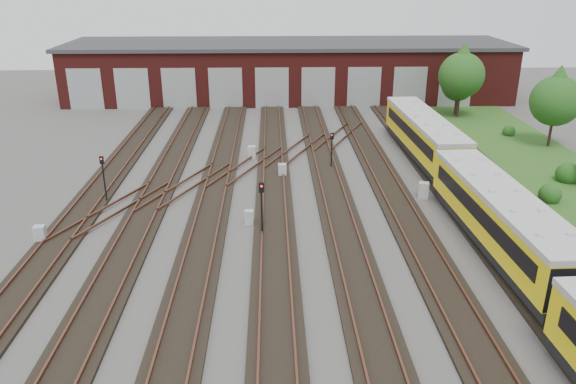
{
  "coord_description": "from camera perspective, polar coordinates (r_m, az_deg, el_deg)",
  "views": [
    {
      "loc": [
        -2.12,
        -26.53,
        14.17
      ],
      "look_at": [
        -1.18,
        4.04,
        2.0
      ],
      "focal_mm": 35.0,
      "sensor_mm": 36.0,
      "label": 1
    }
  ],
  "objects": [
    {
      "name": "ground",
      "position": [
        30.15,
        2.49,
        -6.36
      ],
      "size": [
        120.0,
        120.0,
        0.0
      ],
      "primitive_type": "plane",
      "color": "#464341",
      "rests_on": "ground"
    },
    {
      "name": "track_network",
      "position": [
        30.61,
        2.1,
        -5.67
      ],
      "size": [
        30.4,
        70.0,
        0.33
      ],
      "color": "black",
      "rests_on": "ground"
    },
    {
      "name": "maintenance_shed",
      "position": [
        67.43,
        0.06,
        12.35
      ],
      "size": [
        51.0,
        12.5,
        6.35
      ],
      "color": "#511614",
      "rests_on": "ground"
    },
    {
      "name": "grass_verge",
      "position": [
        44.5,
        26.7,
        0.77
      ],
      "size": [
        8.0,
        55.0,
        0.05
      ],
      "primitive_type": "cube",
      "color": "#27511B",
      "rests_on": "ground"
    },
    {
      "name": "metro_train",
      "position": [
        31.83,
        20.8,
        -2.48
      ],
      "size": [
        3.15,
        46.88,
        3.06
      ],
      "rotation": [
        0.0,
        0.0,
        0.03
      ],
      "color": "black",
      "rests_on": "ground"
    },
    {
      "name": "signal_mast_0",
      "position": [
        37.72,
        -18.25,
        1.8
      ],
      "size": [
        0.26,
        0.24,
        3.18
      ],
      "rotation": [
        0.0,
        0.0,
        0.09
      ],
      "color": "black",
      "rests_on": "ground"
    },
    {
      "name": "signal_mast_1",
      "position": [
        31.29,
        -2.7,
        -1.02
      ],
      "size": [
        0.3,
        0.28,
        3.25
      ],
      "rotation": [
        0.0,
        0.0,
        0.12
      ],
      "color": "black",
      "rests_on": "ground"
    },
    {
      "name": "signal_mast_2",
      "position": [
        42.4,
        4.47,
        4.7
      ],
      "size": [
        0.29,
        0.27,
        2.82
      ],
      "rotation": [
        0.0,
        0.0,
        -0.39
      ],
      "color": "black",
      "rests_on": "ground"
    },
    {
      "name": "signal_mast_3",
      "position": [
        34.3,
        18.01,
        -0.69
      ],
      "size": [
        0.25,
        0.24,
        2.68
      ],
      "rotation": [
        0.0,
        0.0,
        0.27
      ],
      "color": "black",
      "rests_on": "ground"
    },
    {
      "name": "relay_cabinet_0",
      "position": [
        34.04,
        -23.87,
        -3.96
      ],
      "size": [
        0.63,
        0.54,
        1.01
      ],
      "primitive_type": "cube",
      "rotation": [
        0.0,
        0.0,
        0.06
      ],
      "color": "#ADAFB2",
      "rests_on": "ground"
    },
    {
      "name": "relay_cabinet_1",
      "position": [
        45.06,
        -3.69,
        4.03
      ],
      "size": [
        0.67,
        0.57,
        1.04
      ],
      "primitive_type": "cube",
      "rotation": [
        0.0,
        0.0,
        -0.08
      ],
      "color": "#ADAFB2",
      "rests_on": "ground"
    },
    {
      "name": "relay_cabinet_2",
      "position": [
        33.5,
        -3.97,
        -2.56
      ],
      "size": [
        0.52,
        0.44,
        0.86
      ],
      "primitive_type": "cube",
      "rotation": [
        0.0,
        0.0,
        -0.01
      ],
      "color": "#ADAFB2",
      "rests_on": "ground"
    },
    {
      "name": "relay_cabinet_3",
      "position": [
        41.0,
        -0.58,
        2.21
      ],
      "size": [
        0.6,
        0.51,
        0.98
      ],
      "primitive_type": "cube",
      "rotation": [
        0.0,
        0.0,
        0.04
      ],
      "color": "#ADAFB2",
      "rests_on": "ground"
    },
    {
      "name": "relay_cabinet_4",
      "position": [
        38.21,
        13.59,
        0.17
      ],
      "size": [
        0.76,
        0.68,
        1.09
      ],
      "primitive_type": "cube",
      "rotation": [
        0.0,
        0.0,
        -0.24
      ],
      "color": "#ADAFB2",
      "rests_on": "ground"
    },
    {
      "name": "tree_0",
      "position": [
        59.79,
        17.27,
        11.77
      ],
      "size": [
        4.54,
        4.54,
        7.52
      ],
      "color": "black",
      "rests_on": "ground"
    },
    {
      "name": "tree_1",
      "position": [
        60.94,
        16.93,
        10.77
      ],
      "size": [
        3.36,
        3.36,
        5.56
      ],
      "color": "black",
      "rests_on": "ground"
    },
    {
      "name": "tree_2",
      "position": [
        52.22,
        25.65,
        8.89
      ],
      "size": [
        4.2,
        4.2,
        6.95
      ],
      "color": "black",
      "rests_on": "ground"
    },
    {
      "name": "bush_0",
      "position": [
        40.26,
        25.11,
        0.05
      ],
      "size": [
        1.45,
        1.45,
        1.45
      ],
      "primitive_type": "sphere",
      "color": "#134213",
      "rests_on": "ground"
    },
    {
      "name": "bush_1",
      "position": [
        44.63,
        26.59,
        1.95
      ],
      "size": [
        1.67,
        1.67,
        1.67
      ],
      "primitive_type": "sphere",
      "color": "#134213",
      "rests_on": "ground"
    },
    {
      "name": "bush_2",
      "position": [
        55.25,
        21.55,
        5.92
      ],
      "size": [
        1.13,
        1.13,
        1.13
      ],
      "primitive_type": "sphere",
      "color": "#134213",
      "rests_on": "ground"
    }
  ]
}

